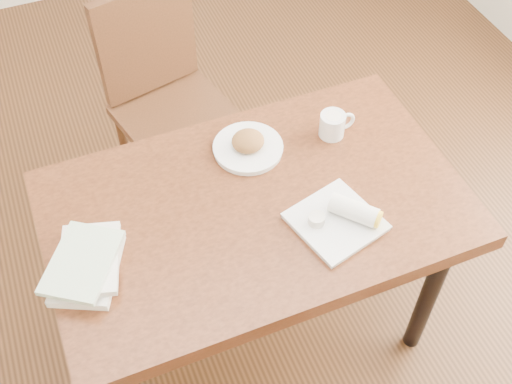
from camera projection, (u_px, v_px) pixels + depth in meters
name	position (u px, v px, depth m)	size (l,w,h in m)	color
ground	(256.00, 325.00, 2.48)	(4.00, 5.00, 0.01)	#472814
table	(256.00, 220.00, 1.96)	(1.24, 0.76, 0.75)	#5F2D16
chair_far	(166.00, 92.00, 2.51)	(0.51, 0.51, 0.95)	#462614
plate_scone	(248.00, 145.00, 2.02)	(0.22, 0.22, 0.07)	white
coffee_mug	(333.00, 124.00, 2.05)	(0.12, 0.08, 0.08)	white
plate_burrito	(342.00, 218.00, 1.83)	(0.28, 0.28, 0.08)	white
book_stack	(87.00, 264.00, 1.72)	(0.26, 0.29, 0.06)	white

